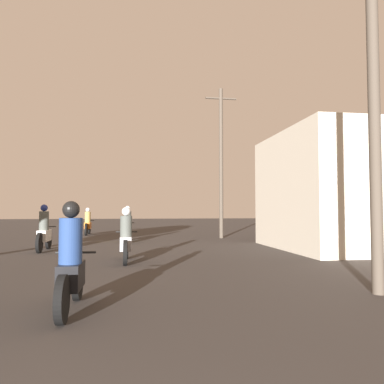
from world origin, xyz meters
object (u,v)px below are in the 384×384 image
motorcycle_orange (88,224)px  motorcycle_white (44,232)px  motorcycle_black (71,266)px  building_right_near (351,191)px  utility_pole_far (221,159)px  motorcycle_silver (126,240)px  utility_pole_near (373,56)px  motorcycle_yellow (128,227)px

motorcycle_orange → motorcycle_white: bearing=-83.6°
motorcycle_black → motorcycle_white: size_ratio=0.95×
building_right_near → utility_pole_far: 7.03m
motorcycle_black → motorcycle_silver: (0.65, 4.92, -0.03)m
utility_pole_near → motorcycle_yellow: bearing=111.6°
utility_pole_near → motorcycle_silver: bearing=133.4°
motorcycle_silver → utility_pole_far: (4.54, 8.06, 3.38)m
motorcycle_silver → motorcycle_orange: motorcycle_orange is taller
motorcycle_yellow → utility_pole_near: size_ratio=0.26×
motorcycle_silver → motorcycle_white: motorcycle_white is taller
motorcycle_yellow → motorcycle_orange: (-2.35, 4.96, -0.02)m
building_right_near → motorcycle_orange: bearing=138.8°
motorcycle_white → building_right_near: size_ratio=0.35×
motorcycle_black → motorcycle_yellow: (0.54, 11.55, 0.01)m
motorcycle_orange → utility_pole_far: utility_pole_far is taller
utility_pole_far → motorcycle_white: bearing=-146.7°
motorcycle_silver → utility_pole_far: utility_pole_far is taller
motorcycle_black → building_right_near: size_ratio=0.33×
motorcycle_silver → motorcycle_black: bearing=-97.4°
utility_pole_far → motorcycle_silver: bearing=-119.4°
motorcycle_silver → motorcycle_orange: (-2.45, 11.59, 0.01)m
building_right_near → utility_pole_far: size_ratio=0.75×
motorcycle_white → building_right_near: building_right_near is taller
motorcycle_yellow → motorcycle_orange: 5.49m
motorcycle_white → utility_pole_near: (7.22, -7.77, 3.48)m
motorcycle_black → motorcycle_orange: size_ratio=0.92×
motorcycle_white → utility_pole_far: utility_pole_far is taller
motorcycle_black → utility_pole_far: utility_pole_far is taller
utility_pole_far → motorcycle_yellow: bearing=-162.9°
motorcycle_white → building_right_near: bearing=5.4°
motorcycle_orange → motorcycle_yellow: bearing=-55.3°
motorcycle_white → motorcycle_orange: (0.43, 8.41, -0.02)m
motorcycle_silver → motorcycle_yellow: motorcycle_yellow is taller
motorcycle_orange → building_right_near: 14.16m
motorcycle_white → motorcycle_yellow: size_ratio=0.96×
motorcycle_yellow → building_right_near: size_ratio=0.36×
motorcycle_silver → motorcycle_yellow: (-0.10, 6.63, 0.03)m
motorcycle_white → motorcycle_orange: size_ratio=0.97×
utility_pole_near → utility_pole_far: (0.20, 12.65, -0.13)m
motorcycle_black → utility_pole_far: bearing=60.2°
motorcycle_black → motorcycle_white: motorcycle_white is taller
motorcycle_orange → utility_pole_far: size_ratio=0.27×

